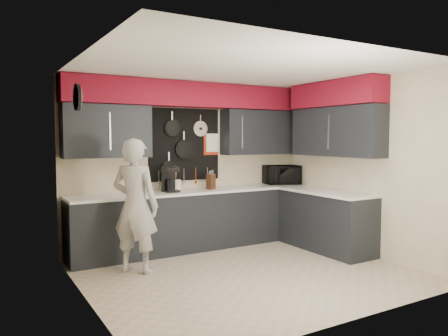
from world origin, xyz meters
TOP-DOWN VIEW (x-y plane):
  - ground at (0.00, 0.00)m, footprint 4.00×4.00m
  - back_wall_assembly at (0.01, 1.60)m, footprint 4.00×0.36m
  - right_wall_assembly at (1.85, 0.26)m, footprint 0.36×3.50m
  - left_wall_assembly at (-1.99, 0.02)m, footprint 0.05×3.50m
  - base_cabinets at (0.49, 1.13)m, footprint 3.95×2.20m
  - microwave at (1.70, 1.46)m, footprint 0.68×0.55m
  - knife_block at (0.26, 1.42)m, footprint 0.14×0.14m
  - utensil_crock at (-0.31, 1.47)m, footprint 0.14×0.14m
  - coffee_maker at (-0.44, 1.44)m, footprint 0.21×0.26m
  - person at (-1.22, 0.74)m, footprint 0.73×0.75m

SIDE VIEW (x-z plane):
  - ground at x=0.00m, z-range 0.00..0.00m
  - base_cabinets at x=0.49m, z-range 0.00..0.92m
  - person at x=-1.22m, z-range 0.00..1.73m
  - utensil_crock at x=-0.31m, z-range 0.92..1.10m
  - knife_block at x=0.26m, z-range 0.92..1.16m
  - microwave at x=1.70m, z-range 0.92..1.25m
  - coffee_maker at x=-0.44m, z-range 0.93..1.30m
  - left_wall_assembly at x=-1.99m, z-range 0.03..2.63m
  - right_wall_assembly at x=1.85m, z-range 0.64..3.24m
  - back_wall_assembly at x=0.01m, z-range 0.71..3.31m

